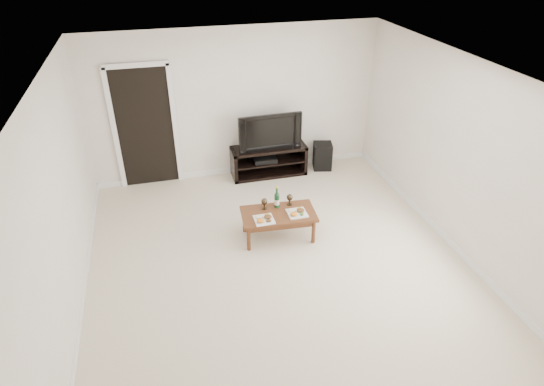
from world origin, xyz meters
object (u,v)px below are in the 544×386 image
Objects in this scene: media_console at (269,161)px; television at (269,130)px; subwoofer at (322,156)px; coffee_table at (278,225)px.

television reaches higher than media_console.
subwoofer is at bearing -2.28° from television.
subwoofer is (1.03, -0.01, -0.03)m from media_console.
television is 1.07× the size of coffee_table.
media_console reaches higher than coffee_table.
subwoofer is 2.35m from coffee_table.
subwoofer reaches higher than coffee_table.
television is at bearing -166.87° from subwoofer.
television is 2.05m from coffee_table.
television is at bearing 79.67° from coffee_table.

